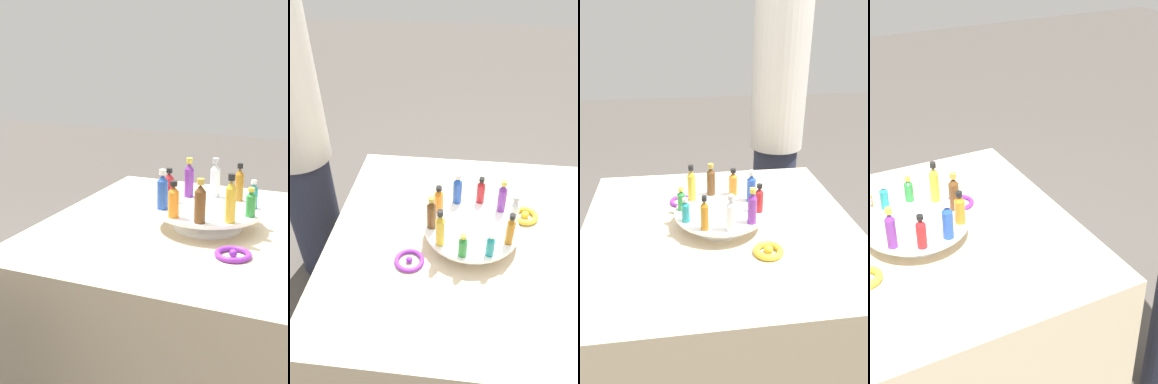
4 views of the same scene
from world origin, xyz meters
The scene contains 12 objects.
party_table centered at (0.00, 0.00, 0.37)m, with size 1.05×1.05×0.74m.
display_stand centered at (0.00, 0.00, 0.78)m, with size 0.34×0.34×0.07m.
bottle_clear centered at (0.14, 0.02, 0.86)m, with size 0.03×0.03×0.13m.
bottle_purple centered at (0.11, 0.10, 0.87)m, with size 0.03×0.03×0.14m.
bottle_red centered at (0.03, 0.14, 0.85)m, with size 0.03×0.03×0.11m.
bottle_blue centered at (-0.06, 0.13, 0.86)m, with size 0.03×0.03×0.13m.
bottle_orange centered at (-0.13, 0.07, 0.85)m, with size 0.03×0.03×0.11m.
bottle_brown centered at (-0.14, -0.02, 0.86)m, with size 0.03×0.03×0.13m.
bottle_gold centered at (-0.11, -0.10, 0.87)m, with size 0.03×0.03×0.15m.
bottle_green centered at (-0.03, -0.14, 0.84)m, with size 0.03×0.03×0.09m.
bottle_teal centered at (0.06, -0.13, 0.85)m, with size 0.03×0.03×0.09m.
ribbon_bow_purple centered at (-0.21, -0.14, 0.75)m, with size 0.10×0.10×0.02m.
Camera 4 is at (0.40, 1.44, 1.74)m, focal length 50.00 mm.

